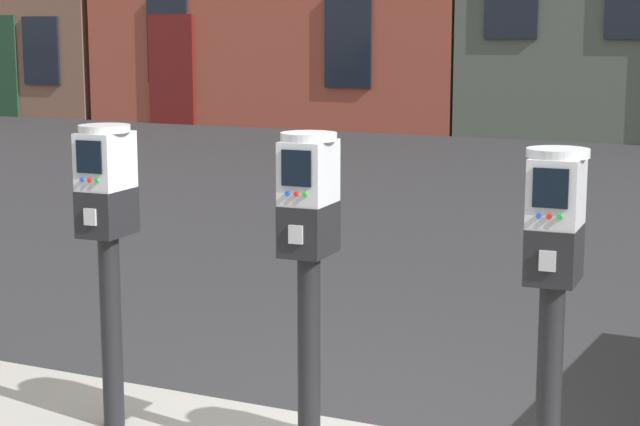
% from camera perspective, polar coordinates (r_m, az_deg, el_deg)
% --- Properties ---
extents(parking_meter_near_kerb, '(0.23, 0.26, 1.32)m').
position_cam_1_polar(parking_meter_near_kerb, '(4.61, -11.25, -0.44)').
color(parking_meter_near_kerb, black).
rests_on(parking_meter_near_kerb, sidewalk_slab).
extents(parking_meter_twin_adjacent, '(0.23, 0.26, 1.33)m').
position_cam_1_polar(parking_meter_twin_adjacent, '(4.12, -0.60, -1.40)').
color(parking_meter_twin_adjacent, black).
rests_on(parking_meter_twin_adjacent, sidewalk_slab).
extents(parking_meter_end_of_row, '(0.23, 0.26, 1.31)m').
position_cam_1_polar(parking_meter_end_of_row, '(3.81, 12.34, -2.72)').
color(parking_meter_end_of_row, black).
rests_on(parking_meter_end_of_row, sidewalk_slab).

